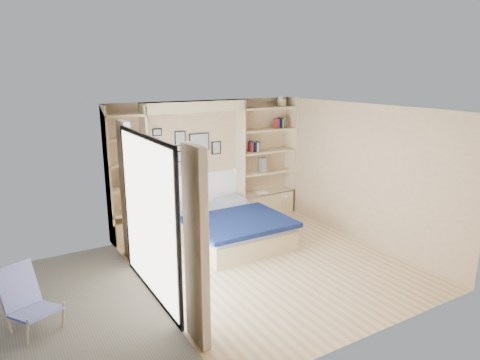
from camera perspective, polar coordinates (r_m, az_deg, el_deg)
ground at (r=7.12m, az=3.86°, el=-10.95°), size 4.50×4.50×0.00m
room_shell at (r=7.81m, az=-4.69°, el=-0.27°), size 4.50×4.50×4.50m
bed at (r=7.89m, az=-1.42°, el=-6.20°), size 1.71×2.14×1.07m
photo_gallery at (r=8.30m, az=-7.32°, el=4.24°), size 1.48×0.02×0.82m
reading_lamps at (r=8.26m, az=-5.63°, el=0.68°), size 1.92×0.12×0.15m
shelf_decor at (r=8.87m, az=2.22°, el=5.54°), size 3.55×0.23×2.03m
deck at (r=6.09m, az=-26.81°, el=-17.24°), size 3.20×4.00×0.05m
deck_chair at (r=5.90m, az=-26.49°, el=-14.11°), size 0.72×0.89×0.78m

